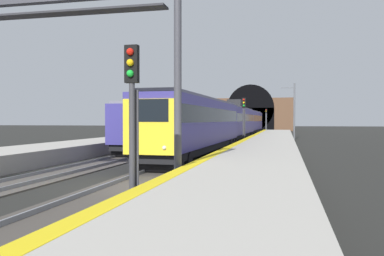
{
  "coord_description": "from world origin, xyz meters",
  "views": [
    {
      "loc": [
        -14.78,
        -5.98,
        2.64
      ],
      "look_at": [
        10.86,
        -0.02,
        2.11
      ],
      "focal_mm": 37.89,
      "sensor_mm": 36.0,
      "label": 1
    }
  ],
  "objects_px": {
    "railway_signal_far": "(266,118)",
    "overhead_signal_gantry": "(68,40)",
    "train_main_approaching": "(234,122)",
    "railway_signal_mid": "(244,117)",
    "catenary_mast_near": "(294,111)",
    "railway_signal_near": "(132,111)",
    "train_adjacent_platform": "(188,123)"
  },
  "relations": [
    {
      "from": "railway_signal_far",
      "to": "railway_signal_mid",
      "type": "bearing_deg",
      "value": 0.0
    },
    {
      "from": "railway_signal_far",
      "to": "catenary_mast_near",
      "type": "height_order",
      "value": "catenary_mast_near"
    },
    {
      "from": "railway_signal_near",
      "to": "catenary_mast_near",
      "type": "bearing_deg",
      "value": 173.44
    },
    {
      "from": "railway_signal_near",
      "to": "overhead_signal_gantry",
      "type": "bearing_deg",
      "value": -132.25
    },
    {
      "from": "train_main_approaching",
      "to": "train_adjacent_platform",
      "type": "height_order",
      "value": "train_main_approaching"
    },
    {
      "from": "train_main_approaching",
      "to": "catenary_mast_near",
      "type": "relative_size",
      "value": 7.96
    },
    {
      "from": "train_main_approaching",
      "to": "overhead_signal_gantry",
      "type": "xyz_separation_m",
      "value": [
        -33.69,
        2.36,
        3.38
      ]
    },
    {
      "from": "railway_signal_mid",
      "to": "catenary_mast_near",
      "type": "relative_size",
      "value": 0.64
    },
    {
      "from": "railway_signal_near",
      "to": "railway_signal_far",
      "type": "xyz_separation_m",
      "value": [
        78.94,
        0.0,
        0.07
      ]
    },
    {
      "from": "train_adjacent_platform",
      "to": "railway_signal_far",
      "type": "relative_size",
      "value": 7.51
    },
    {
      "from": "railway_signal_mid",
      "to": "overhead_signal_gantry",
      "type": "bearing_deg",
      "value": -8.71
    },
    {
      "from": "train_main_approaching",
      "to": "railway_signal_mid",
      "type": "bearing_deg",
      "value": 16.3
    },
    {
      "from": "train_main_approaching",
      "to": "railway_signal_far",
      "type": "relative_size",
      "value": 12.07
    },
    {
      "from": "train_main_approaching",
      "to": "train_adjacent_platform",
      "type": "xyz_separation_m",
      "value": [
        -4.02,
        4.73,
        -0.13
      ]
    },
    {
      "from": "railway_signal_mid",
      "to": "railway_signal_far",
      "type": "distance_m",
      "value": 48.06
    },
    {
      "from": "train_adjacent_platform",
      "to": "overhead_signal_gantry",
      "type": "relative_size",
      "value": 4.11
    },
    {
      "from": "railway_signal_near",
      "to": "railway_signal_far",
      "type": "height_order",
      "value": "railway_signal_far"
    },
    {
      "from": "train_main_approaching",
      "to": "railway_signal_near",
      "type": "distance_m",
      "value": 37.51
    },
    {
      "from": "train_main_approaching",
      "to": "railway_signal_mid",
      "type": "height_order",
      "value": "train_main_approaching"
    },
    {
      "from": "railway_signal_near",
      "to": "railway_signal_mid",
      "type": "xyz_separation_m",
      "value": [
        30.88,
        0.0,
        0.1
      ]
    },
    {
      "from": "train_main_approaching",
      "to": "train_adjacent_platform",
      "type": "distance_m",
      "value": 6.21
    },
    {
      "from": "railway_signal_mid",
      "to": "catenary_mast_near",
      "type": "bearing_deg",
      "value": 160.62
    },
    {
      "from": "railway_signal_far",
      "to": "overhead_signal_gantry",
      "type": "bearing_deg",
      "value": -3.16
    },
    {
      "from": "railway_signal_mid",
      "to": "railway_signal_far",
      "type": "xyz_separation_m",
      "value": [
        48.06,
        0.0,
        -0.03
      ]
    },
    {
      "from": "railway_signal_near",
      "to": "railway_signal_mid",
      "type": "relative_size",
      "value": 0.96
    },
    {
      "from": "train_main_approaching",
      "to": "railway_signal_mid",
      "type": "xyz_separation_m",
      "value": [
        -6.58,
        -1.79,
        0.59
      ]
    },
    {
      "from": "train_adjacent_platform",
      "to": "catenary_mast_near",
      "type": "distance_m",
      "value": 17.22
    },
    {
      "from": "catenary_mast_near",
      "to": "railway_signal_far",
      "type": "bearing_deg",
      "value": 9.07
    },
    {
      "from": "catenary_mast_near",
      "to": "railway_signal_near",
      "type": "bearing_deg",
      "value": 173.44
    },
    {
      "from": "railway_signal_mid",
      "to": "overhead_signal_gantry",
      "type": "distance_m",
      "value": 27.56
    },
    {
      "from": "railway_signal_near",
      "to": "railway_signal_mid",
      "type": "distance_m",
      "value": 30.88
    },
    {
      "from": "railway_signal_far",
      "to": "catenary_mast_near",
      "type": "relative_size",
      "value": 0.66
    }
  ]
}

